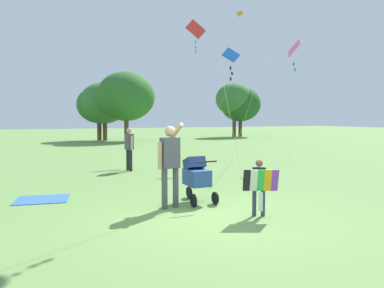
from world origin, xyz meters
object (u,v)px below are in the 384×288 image
at_px(kite_orange_delta, 232,61).
at_px(kite_green_novelty, 294,51).
at_px(child_with_butterfly_kite, 259,183).
at_px(stroller, 196,175).
at_px(kite_blue_high, 197,34).
at_px(picnic_blanket, 42,199).
at_px(person_adult_flyer, 170,159).
at_px(cooler_box, 258,180).
at_px(person_couple_left, 129,145).

distance_m(kite_orange_delta, kite_green_novelty, 2.47).
height_order(child_with_butterfly_kite, stroller, child_with_butterfly_kite).
distance_m(stroller, kite_orange_delta, 7.64).
bearing_deg(kite_blue_high, kite_orange_delta, -90.89).
height_order(kite_orange_delta, kite_blue_high, kite_blue_high).
bearing_deg(child_with_butterfly_kite, picnic_blanket, 139.11).
xyz_separation_m(person_adult_flyer, kite_green_novelty, (7.03, 4.63, 3.50)).
distance_m(kite_orange_delta, cooler_box, 6.20).
distance_m(stroller, cooler_box, 2.57).
height_order(stroller, kite_green_novelty, kite_green_novelty).
relative_size(person_adult_flyer, kite_blue_high, 0.27).
relative_size(kite_green_novelty, picnic_blanket, 4.45).
xyz_separation_m(person_adult_flyer, person_couple_left, (0.57, 5.59, -0.13)).
bearing_deg(person_adult_flyer, child_with_butterfly_kite, -45.06).
height_order(stroller, cooler_box, stroller).
bearing_deg(stroller, child_with_butterfly_kite, -69.79).
relative_size(person_adult_flyer, kite_green_novelty, 0.35).
height_order(child_with_butterfly_kite, kite_orange_delta, kite_orange_delta).
height_order(kite_orange_delta, cooler_box, kite_orange_delta).
bearing_deg(person_couple_left, child_with_butterfly_kite, -83.88).
distance_m(person_adult_flyer, kite_green_novelty, 9.12).
xyz_separation_m(kite_green_novelty, picnic_blanket, (-9.45, -2.72, -4.53)).
relative_size(kite_blue_high, cooler_box, 14.85).
bearing_deg(picnic_blanket, kite_green_novelty, 16.04).
height_order(stroller, picnic_blanket, stroller).
bearing_deg(person_couple_left, cooler_box, -60.17).
bearing_deg(child_with_butterfly_kite, kite_orange_delta, 63.34).
relative_size(child_with_butterfly_kite, person_couple_left, 0.71).
xyz_separation_m(person_adult_flyer, kite_orange_delta, (4.81, 5.65, 3.13)).
bearing_deg(person_adult_flyer, kite_blue_high, 61.71).
relative_size(picnic_blanket, cooler_box, 2.55).
bearing_deg(picnic_blanket, kite_orange_delta, 27.31).
bearing_deg(cooler_box, kite_orange_delta, 68.44).
bearing_deg(kite_green_novelty, picnic_blanket, -163.96).
xyz_separation_m(stroller, person_couple_left, (-0.16, 5.32, 0.30)).
distance_m(kite_green_novelty, kite_blue_high, 5.10).
distance_m(person_adult_flyer, kite_blue_high, 11.37).
height_order(stroller, person_couple_left, person_couple_left).
bearing_deg(kite_blue_high, kite_green_novelty, -63.86).
height_order(kite_orange_delta, person_couple_left, kite_orange_delta).
height_order(child_with_butterfly_kite, person_couple_left, person_couple_left).
distance_m(child_with_butterfly_kite, stroller, 1.68).
bearing_deg(kite_orange_delta, picnic_blanket, -152.69).
bearing_deg(kite_green_novelty, child_with_butterfly_kite, -133.83).
relative_size(person_adult_flyer, cooler_box, 3.99).
bearing_deg(picnic_blanket, person_couple_left, 50.78).
xyz_separation_m(child_with_butterfly_kite, kite_orange_delta, (3.50, 6.97, 3.51)).
bearing_deg(kite_blue_high, cooler_box, -102.98).
height_order(person_adult_flyer, kite_green_novelty, kite_green_novelty).
height_order(child_with_butterfly_kite, person_adult_flyer, person_adult_flyer).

